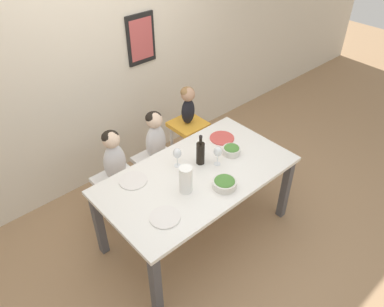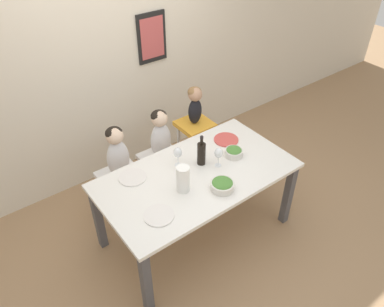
{
  "view_description": "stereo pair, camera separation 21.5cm",
  "coord_description": "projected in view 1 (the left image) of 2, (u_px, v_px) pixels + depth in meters",
  "views": [
    {
      "loc": [
        -1.69,
        -1.81,
        2.89
      ],
      "look_at": [
        0.0,
        0.07,
        0.94
      ],
      "focal_mm": 35.0,
      "sensor_mm": 36.0,
      "label": 1
    },
    {
      "loc": [
        -1.52,
        -1.94,
        2.89
      ],
      "look_at": [
        0.0,
        0.07,
        0.94
      ],
      "focal_mm": 35.0,
      "sensor_mm": 36.0,
      "label": 2
    }
  ],
  "objects": [
    {
      "name": "paper_towel_roll",
      "position": [
        186.0,
        179.0,
        3.02
      ],
      "size": [
        0.11,
        0.11,
        0.24
      ],
      "color": "white",
      "rests_on": "dining_table"
    },
    {
      "name": "wine_glass_near",
      "position": [
        218.0,
        152.0,
        3.28
      ],
      "size": [
        0.07,
        0.07,
        0.19
      ],
      "color": "white",
      "rests_on": "dining_table"
    },
    {
      "name": "person_child_center",
      "position": [
        155.0,
        135.0,
        3.75
      ],
      "size": [
        0.23,
        0.17,
        0.56
      ],
      "color": "silver",
      "rests_on": "chair_far_center"
    },
    {
      "name": "wall_back",
      "position": [
        103.0,
        60.0,
        3.72
      ],
      "size": [
        10.0,
        0.09,
        2.7
      ],
      "color": "beige",
      "rests_on": "ground_plane"
    },
    {
      "name": "chair_right_highchair",
      "position": [
        188.0,
        134.0,
        4.11
      ],
      "size": [
        0.35,
        0.35,
        0.7
      ],
      "color": "silver",
      "rests_on": "ground_plane"
    },
    {
      "name": "dinner_plate_back_left",
      "position": [
        133.0,
        181.0,
        3.18
      ],
      "size": [
        0.24,
        0.24,
        0.01
      ],
      "color": "silver",
      "rests_on": "dining_table"
    },
    {
      "name": "wine_glass_far",
      "position": [
        177.0,
        154.0,
        3.26
      ],
      "size": [
        0.07,
        0.07,
        0.19
      ],
      "color": "white",
      "rests_on": "dining_table"
    },
    {
      "name": "chair_far_left",
      "position": [
        118.0,
        184.0,
        3.72
      ],
      "size": [
        0.41,
        0.41,
        0.44
      ],
      "color": "silver",
      "rests_on": "ground_plane"
    },
    {
      "name": "salad_bowl_large",
      "position": [
        224.0,
        183.0,
        3.1
      ],
      "size": [
        0.2,
        0.2,
        0.09
      ],
      "color": "silver",
      "rests_on": "dining_table"
    },
    {
      "name": "chair_far_center",
      "position": [
        157.0,
        163.0,
        3.98
      ],
      "size": [
        0.41,
        0.41,
        0.44
      ],
      "color": "silver",
      "rests_on": "ground_plane"
    },
    {
      "name": "wine_bottle",
      "position": [
        200.0,
        153.0,
        3.31
      ],
      "size": [
        0.08,
        0.08,
        0.29
      ],
      "color": "black",
      "rests_on": "dining_table"
    },
    {
      "name": "dinner_plate_front_left",
      "position": [
        165.0,
        217.0,
        2.85
      ],
      "size": [
        0.24,
        0.24,
        0.01
      ],
      "color": "silver",
      "rests_on": "dining_table"
    },
    {
      "name": "ground_plane",
      "position": [
        197.0,
        231.0,
        3.72
      ],
      "size": [
        14.0,
        14.0,
        0.0
      ],
      "primitive_type": "plane",
      "color": "#9E7A56"
    },
    {
      "name": "salad_bowl_small",
      "position": [
        231.0,
        150.0,
        3.46
      ],
      "size": [
        0.17,
        0.17,
        0.09
      ],
      "color": "silver",
      "rests_on": "dining_table"
    },
    {
      "name": "dinner_plate_back_right",
      "position": [
        222.0,
        138.0,
        3.67
      ],
      "size": [
        0.24,
        0.24,
        0.01
      ],
      "color": "#D14C47",
      "rests_on": "dining_table"
    },
    {
      "name": "person_child_left",
      "position": [
        113.0,
        155.0,
        3.49
      ],
      "size": [
        0.23,
        0.17,
        0.56
      ],
      "color": "silver",
      "rests_on": "chair_far_left"
    },
    {
      "name": "dining_table",
      "position": [
        197.0,
        181.0,
        3.32
      ],
      "size": [
        1.73,
        0.95,
        0.76
      ],
      "color": "white",
      "rests_on": "ground_plane"
    },
    {
      "name": "person_baby_right",
      "position": [
        188.0,
        102.0,
        3.86
      ],
      "size": [
        0.16,
        0.15,
        0.42
      ],
      "color": "black",
      "rests_on": "chair_right_highchair"
    }
  ]
}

